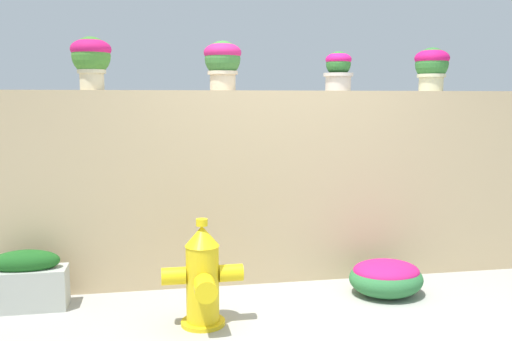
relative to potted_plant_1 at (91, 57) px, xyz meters
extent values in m
plane|color=#9F9E95|center=(1.59, -1.27, -1.97)|extent=(24.00, 24.00, 0.00)
cube|color=tan|center=(1.59, 0.00, -1.12)|extent=(5.82, 0.41, 1.69)
cylinder|color=beige|center=(0.00, 0.00, -0.19)|extent=(0.20, 0.20, 0.17)
cylinder|color=beige|center=(0.00, 0.00, -0.12)|extent=(0.23, 0.23, 0.03)
sphere|color=#407E2D|center=(0.00, 0.00, 0.01)|extent=(0.32, 0.32, 0.32)
ellipsoid|color=#C1175E|center=(0.00, 0.00, 0.06)|extent=(0.33, 0.33, 0.18)
cylinder|color=beige|center=(1.10, 0.04, -0.19)|extent=(0.23, 0.23, 0.17)
cylinder|color=beige|center=(1.10, 0.04, -0.12)|extent=(0.26, 0.26, 0.03)
sphere|color=#3B7434|center=(1.10, 0.04, 0.00)|extent=(0.31, 0.31, 0.31)
ellipsoid|color=#BF1F62|center=(1.10, 0.04, 0.05)|extent=(0.33, 0.33, 0.17)
cylinder|color=beige|center=(2.15, 0.02, -0.19)|extent=(0.23, 0.23, 0.16)
cylinder|color=beige|center=(2.15, 0.02, -0.13)|extent=(0.27, 0.27, 0.03)
sphere|color=#2D6B2C|center=(2.15, 0.02, -0.03)|extent=(0.22, 0.22, 0.22)
ellipsoid|color=#CB166C|center=(2.15, 0.02, 0.01)|extent=(0.24, 0.24, 0.12)
cylinder|color=beige|center=(3.07, 0.03, -0.20)|extent=(0.22, 0.22, 0.16)
cylinder|color=beige|center=(3.07, 0.03, -0.13)|extent=(0.26, 0.26, 0.03)
sphere|color=#327331|center=(3.07, 0.03, -0.02)|extent=(0.31, 0.31, 0.31)
ellipsoid|color=#C51362|center=(3.07, 0.03, 0.03)|extent=(0.32, 0.32, 0.17)
cylinder|color=yellow|center=(0.82, -1.01, -1.95)|extent=(0.32, 0.32, 0.03)
cylinder|color=yellow|center=(0.82, -1.01, -1.68)|extent=(0.24, 0.24, 0.58)
cone|color=yellow|center=(0.82, -1.01, -1.31)|extent=(0.25, 0.25, 0.14)
cylinder|color=yellow|center=(0.82, -1.01, -1.21)|extent=(0.08, 0.08, 0.05)
cylinder|color=yellow|center=(0.61, -1.01, -1.59)|extent=(0.17, 0.12, 0.12)
cylinder|color=yellow|center=(1.02, -1.01, -1.59)|extent=(0.17, 0.12, 0.12)
cylinder|color=yellow|center=(0.82, -1.22, -1.62)|extent=(0.15, 0.19, 0.15)
ellipsoid|color=#30743D|center=(2.38, -0.65, -1.83)|extent=(0.62, 0.55, 0.30)
ellipsoid|color=#C21965|center=(2.38, -0.65, -1.77)|extent=(0.55, 0.49, 0.16)
cube|color=#A9ACA1|center=(-0.50, -0.46, -1.81)|extent=(0.61, 0.25, 0.32)
ellipsoid|color=#1B561C|center=(-0.50, -0.46, -1.59)|extent=(0.51, 0.21, 0.18)
camera|label=1|loc=(0.51, -4.86, -0.35)|focal=39.01mm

